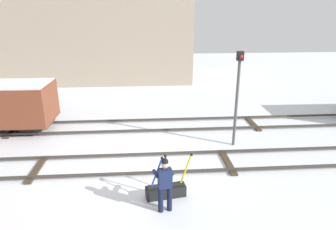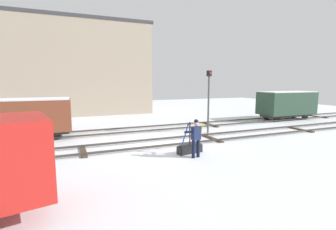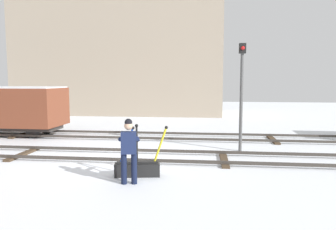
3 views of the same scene
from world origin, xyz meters
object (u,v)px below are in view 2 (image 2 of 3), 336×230
Objects in this scene: switch_lever_frame at (190,148)px; freight_car_back_track at (16,117)px; rail_worker at (196,136)px; signal_post at (209,95)px; freight_car_far_end at (287,104)px.

freight_car_back_track is (-7.85, 5.89, 1.10)m from switch_lever_frame.
rail_worker is at bearing -39.38° from freight_car_back_track.
freight_car_back_track is (-7.77, 6.56, 0.41)m from rail_worker.
signal_post is at bearing -11.12° from freight_car_back_track.
rail_worker is 0.34× the size of freight_car_far_end.
switch_lever_frame is at bearing -36.11° from freight_car_back_track.
freight_car_far_end is at bearing 18.15° from rail_worker.
freight_car_back_track is (-20.33, 0.00, -0.06)m from freight_car_far_end.
switch_lever_frame is 0.88× the size of rail_worker.
signal_post is at bearing 43.20° from rail_worker.
rail_worker is 5.54m from signal_post.
signal_post is at bearing 39.08° from switch_lever_frame.
switch_lever_frame is 0.30× the size of freight_car_far_end.
rail_worker is at bearing -106.17° from switch_lever_frame.
freight_car_back_track is at bearing 133.67° from switch_lever_frame.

